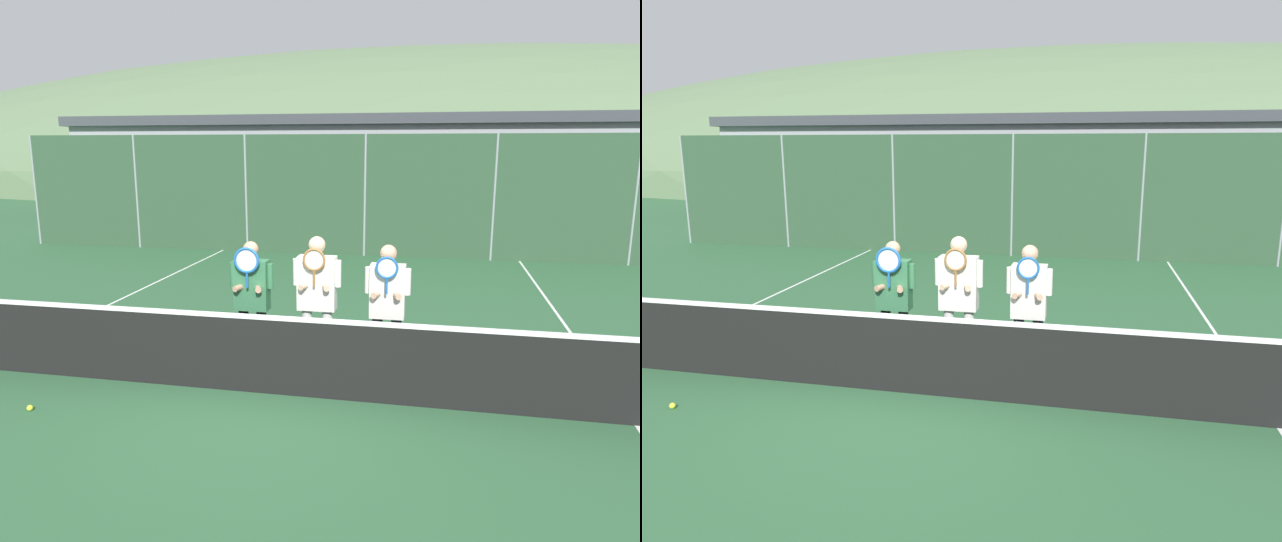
# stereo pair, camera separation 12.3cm
# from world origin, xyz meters

# --- Properties ---
(ground_plane) EXTENTS (120.00, 120.00, 0.00)m
(ground_plane) POSITION_xyz_m (0.00, 0.00, 0.00)
(ground_plane) COLOR #2D5B38
(hill_distant) EXTENTS (115.52, 64.18, 22.46)m
(hill_distant) POSITION_xyz_m (0.00, 51.83, 0.00)
(hill_distant) COLOR #5B7551
(hill_distant) RESTS_ON ground_plane
(clubhouse_building) EXTENTS (22.02, 5.50, 4.05)m
(clubhouse_building) POSITION_xyz_m (-1.57, 16.90, 2.05)
(clubhouse_building) COLOR #9EA3A8
(clubhouse_building) RESTS_ON ground_plane
(fence_back) EXTENTS (20.01, 0.06, 3.23)m
(fence_back) POSITION_xyz_m (0.00, 9.10, 1.62)
(fence_back) COLOR gray
(fence_back) RESTS_ON ground_plane
(tennis_net) EXTENTS (10.92, 0.09, 1.08)m
(tennis_net) POSITION_xyz_m (0.00, 0.00, 0.50)
(tennis_net) COLOR gray
(tennis_net) RESTS_ON ground_plane
(court_line_left_sideline) EXTENTS (0.05, 16.00, 0.01)m
(court_line_left_sideline) POSITION_xyz_m (-4.06, 3.00, 0.00)
(court_line_left_sideline) COLOR white
(court_line_left_sideline) RESTS_ON ground_plane
(court_line_right_sideline) EXTENTS (0.05, 16.00, 0.01)m
(court_line_right_sideline) POSITION_xyz_m (4.06, 3.00, 0.00)
(court_line_right_sideline) COLOR white
(court_line_right_sideline) RESTS_ON ground_plane
(player_leftmost) EXTENTS (0.58, 0.34, 1.72)m
(player_leftmost) POSITION_xyz_m (-0.42, 0.70, 1.02)
(player_leftmost) COLOR black
(player_leftmost) RESTS_ON ground_plane
(player_center_left) EXTENTS (0.62, 0.34, 1.81)m
(player_center_left) POSITION_xyz_m (0.44, 0.73, 1.08)
(player_center_left) COLOR white
(player_center_left) RESTS_ON ground_plane
(player_center_right) EXTENTS (0.56, 0.34, 1.74)m
(player_center_right) POSITION_xyz_m (1.34, 0.66, 1.02)
(player_center_right) COLOR #232838
(player_center_right) RESTS_ON ground_plane
(car_far_left) EXTENTS (4.19, 1.95, 1.76)m
(car_far_left) POSITION_xyz_m (-6.54, 11.34, 0.90)
(car_far_left) COLOR slate
(car_far_left) RESTS_ON ground_plane
(car_left_of_center) EXTENTS (4.09, 2.01, 1.87)m
(car_left_of_center) POSITION_xyz_m (-1.72, 11.49, 0.95)
(car_left_of_center) COLOR slate
(car_left_of_center) RESTS_ON ground_plane
(car_center) EXTENTS (4.21, 2.08, 1.72)m
(car_center) POSITION_xyz_m (3.10, 11.32, 0.88)
(car_center) COLOR maroon
(car_center) RESTS_ON ground_plane
(tennis_ball_on_court) EXTENTS (0.07, 0.07, 0.07)m
(tennis_ball_on_court) POSITION_xyz_m (-2.50, -0.97, 0.03)
(tennis_ball_on_court) COLOR #CCDB33
(tennis_ball_on_court) RESTS_ON ground_plane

